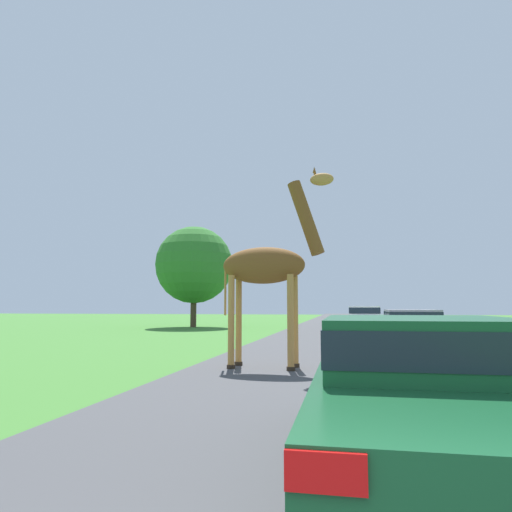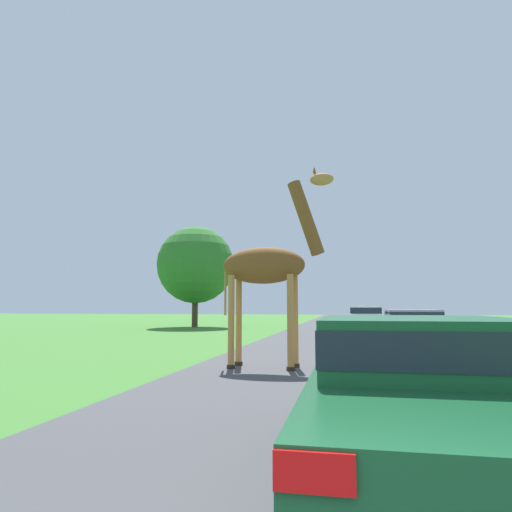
# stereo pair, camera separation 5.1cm
# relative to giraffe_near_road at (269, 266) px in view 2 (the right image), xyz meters

# --- Properties ---
(road) EXTENTS (7.15, 120.00, 0.00)m
(road) POSITION_rel_giraffe_near_road_xyz_m (1.65, 19.26, -2.40)
(road) COLOR #424244
(road) RESTS_ON ground
(giraffe_near_road) EXTENTS (2.74, 0.89, 4.75)m
(giraffe_near_road) POSITION_rel_giraffe_near_road_xyz_m (0.00, 0.00, 0.00)
(giraffe_near_road) COLOR #B77F3D
(giraffe_near_road) RESTS_ON ground
(car_lead_maroon) EXTENTS (1.72, 4.67, 1.35)m
(car_lead_maroon) POSITION_rel_giraffe_near_road_xyz_m (2.38, -6.60, -1.67)
(car_lead_maroon) COLOR #144C28
(car_lead_maroon) RESTS_ON ground
(car_queue_right) EXTENTS (1.78, 4.40, 1.45)m
(car_queue_right) POSITION_rel_giraffe_near_road_xyz_m (2.78, 14.99, -1.63)
(car_queue_right) COLOR silver
(car_queue_right) RESTS_ON ground
(car_queue_left) EXTENTS (1.85, 4.80, 1.33)m
(car_queue_left) POSITION_rel_giraffe_near_road_xyz_m (4.02, 5.91, -1.69)
(car_queue_left) COLOR gray
(car_queue_left) RESTS_ON ground
(tree_centre_back) EXTENTS (5.38, 5.38, 7.02)m
(tree_centre_back) POSITION_rel_giraffe_near_road_xyz_m (-8.56, 19.66, 1.91)
(tree_centre_back) COLOR #4C3828
(tree_centre_back) RESTS_ON ground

